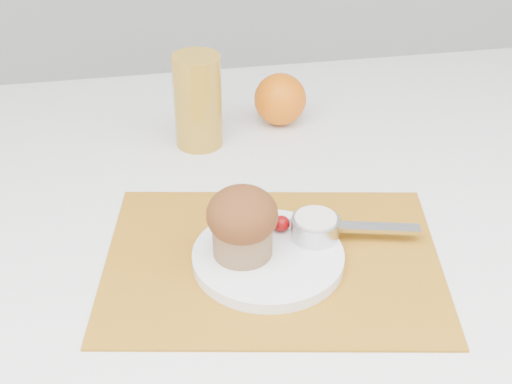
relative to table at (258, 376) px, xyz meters
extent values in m
cube|color=white|center=(0.00, 0.00, 0.00)|extent=(1.20, 0.80, 0.75)
cube|color=#AC6D17|center=(-0.01, -0.16, 0.38)|extent=(0.44, 0.35, 0.00)
cylinder|color=white|center=(-0.02, -0.17, 0.39)|extent=(0.23, 0.23, 0.01)
cylinder|color=silver|center=(0.04, -0.14, 0.41)|extent=(0.06, 0.06, 0.02)
cylinder|color=white|center=(0.04, -0.14, 0.42)|extent=(0.06, 0.06, 0.01)
ellipsoid|color=#56020A|center=(-0.01, -0.10, 0.40)|extent=(0.02, 0.02, 0.02)
ellipsoid|color=#610204|center=(0.00, -0.12, 0.40)|extent=(0.02, 0.02, 0.02)
cube|color=silver|center=(0.07, -0.13, 0.40)|extent=(0.21, 0.07, 0.01)
sphere|color=orange|center=(0.07, 0.18, 0.42)|extent=(0.08, 0.08, 0.08)
cylinder|color=#BA8823|center=(-0.07, 0.13, 0.45)|extent=(0.09, 0.09, 0.14)
cylinder|color=olive|center=(-0.05, -0.16, 0.41)|extent=(0.08, 0.08, 0.04)
ellipsoid|color=#3E1C0B|center=(-0.05, -0.16, 0.45)|extent=(0.08, 0.08, 0.06)
camera|label=1|loc=(-0.15, -0.80, 0.91)|focal=50.00mm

